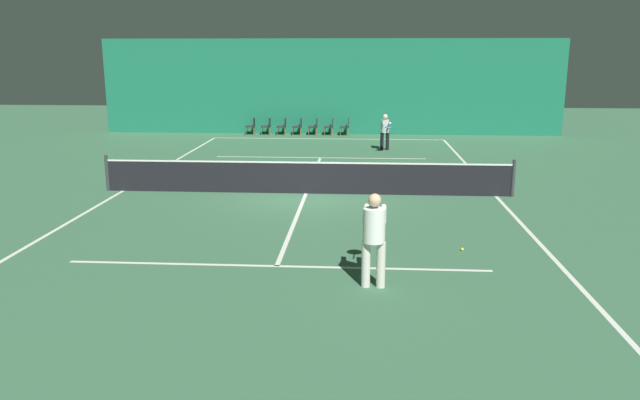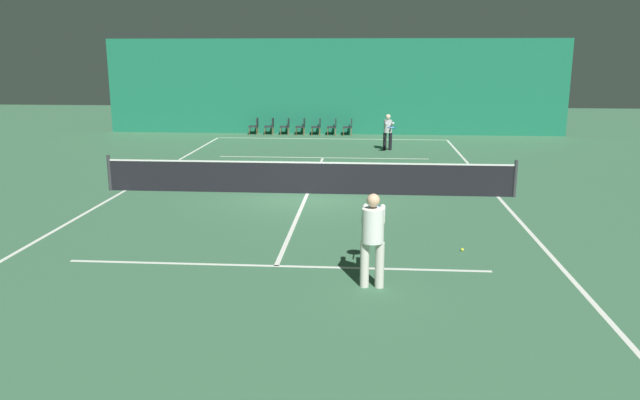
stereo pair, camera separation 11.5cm
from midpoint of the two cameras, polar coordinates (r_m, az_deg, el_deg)
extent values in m
plane|color=#386647|center=(18.31, -0.97, 0.60)|extent=(60.00, 60.00, 0.00)
cube|color=#196B4C|center=(31.62, 1.34, 10.29)|extent=(23.00, 0.12, 4.71)
cube|color=silver|center=(30.00, 1.13, 5.61)|extent=(11.00, 0.10, 0.00)
cube|color=silver|center=(24.57, 0.40, 3.89)|extent=(8.25, 0.10, 0.00)
cube|color=silver|center=(12.19, -3.76, -6.03)|extent=(8.25, 0.10, 0.00)
cube|color=silver|center=(19.59, -17.21, 0.85)|extent=(0.10, 23.80, 0.00)
cube|color=silver|center=(18.63, 16.12, 0.30)|extent=(0.10, 23.80, 0.00)
cube|color=silver|center=(18.31, -0.97, 0.60)|extent=(0.10, 12.80, 0.00)
cube|color=black|center=(18.21, -0.98, 2.06)|extent=(11.90, 0.02, 0.95)
cube|color=white|center=(18.12, -0.98, 3.45)|extent=(11.90, 0.02, 0.05)
cylinder|color=#333338|center=(19.65, -18.54, 2.38)|extent=(0.10, 0.10, 1.07)
cylinder|color=#333338|center=(18.62, 17.58, 1.87)|extent=(0.10, 0.10, 1.07)
cylinder|color=beige|center=(11.03, 4.40, -5.89)|extent=(0.16, 0.16, 0.83)
cylinder|color=beige|center=(11.03, 5.77, -5.92)|extent=(0.16, 0.16, 0.83)
cylinder|color=white|center=(10.82, 5.16, -2.34)|extent=(0.40, 0.40, 0.60)
sphere|color=#DBAD89|center=(10.70, 5.21, -0.02)|extent=(0.23, 0.23, 0.23)
cylinder|color=white|center=(11.05, 4.41, -1.25)|extent=(0.12, 0.57, 0.24)
cylinder|color=white|center=(11.04, 6.02, -1.30)|extent=(0.12, 0.57, 0.24)
cylinder|color=black|center=(11.47, 5.26, -1.09)|extent=(0.04, 0.31, 0.03)
torus|color=#1951B2|center=(11.77, 5.30, -0.73)|extent=(0.34, 0.34, 0.03)
cylinder|color=silver|center=(11.77, 5.30, -0.73)|extent=(0.29, 0.29, 0.00)
cylinder|color=black|center=(26.66, 6.57, 5.35)|extent=(0.16, 0.16, 0.74)
cylinder|color=black|center=(26.62, 6.06, 5.36)|extent=(0.16, 0.16, 0.74)
cylinder|color=#B7B7BC|center=(26.56, 6.35, 6.72)|extent=(0.39, 0.39, 0.54)
sphere|color=beige|center=(26.51, 6.37, 7.58)|extent=(0.21, 0.21, 0.21)
cylinder|color=#B7B7BC|center=(26.33, 6.74, 6.92)|extent=(0.15, 0.52, 0.22)
cylinder|color=#B7B7BC|center=(26.28, 6.14, 6.93)|extent=(0.15, 0.52, 0.22)
cylinder|color=black|center=(25.92, 6.58, 6.68)|extent=(0.07, 0.31, 0.03)
torus|color=#1951B2|center=(25.63, 6.69, 6.60)|extent=(0.37, 0.37, 0.03)
cylinder|color=silver|center=(25.63, 6.69, 6.60)|extent=(0.31, 0.31, 0.00)
cylinder|color=brown|center=(31.94, -6.27, 6.36)|extent=(0.03, 0.03, 0.39)
cylinder|color=brown|center=(31.57, -6.39, 6.28)|extent=(0.03, 0.03, 0.39)
cylinder|color=brown|center=(31.87, -5.59, 6.36)|extent=(0.03, 0.03, 0.39)
cylinder|color=brown|center=(31.50, -5.71, 6.28)|extent=(0.03, 0.03, 0.39)
cube|color=#232328|center=(31.70, -6.00, 6.71)|extent=(0.44, 0.44, 0.05)
cube|color=#232328|center=(31.64, -5.65, 7.12)|extent=(0.04, 0.44, 0.40)
cylinder|color=brown|center=(31.81, -4.86, 6.36)|extent=(0.03, 0.03, 0.39)
cylinder|color=brown|center=(31.43, -4.97, 6.28)|extent=(0.03, 0.03, 0.39)
cylinder|color=brown|center=(31.75, -4.18, 6.36)|extent=(0.03, 0.03, 0.39)
cylinder|color=brown|center=(31.38, -4.28, 6.28)|extent=(0.03, 0.03, 0.39)
cube|color=#232328|center=(31.57, -4.58, 6.72)|extent=(0.44, 0.44, 0.05)
cube|color=#232328|center=(31.51, -4.23, 7.12)|extent=(0.04, 0.44, 0.40)
cylinder|color=brown|center=(31.69, -3.44, 6.36)|extent=(0.03, 0.03, 0.39)
cylinder|color=brown|center=(31.32, -3.54, 6.28)|extent=(0.03, 0.03, 0.39)
cylinder|color=brown|center=(31.64, -2.76, 6.36)|extent=(0.03, 0.03, 0.39)
cylinder|color=brown|center=(31.27, -2.84, 6.27)|extent=(0.03, 0.03, 0.39)
cube|color=#232328|center=(31.45, -3.15, 6.72)|extent=(0.44, 0.44, 0.05)
cube|color=#232328|center=(31.40, -2.79, 7.12)|extent=(0.04, 0.44, 0.40)
cylinder|color=brown|center=(31.60, -2.02, 6.36)|extent=(0.03, 0.03, 0.39)
cylinder|color=brown|center=(31.22, -2.10, 6.27)|extent=(0.03, 0.03, 0.39)
cylinder|color=brown|center=(31.56, -1.33, 6.35)|extent=(0.03, 0.03, 0.39)
cylinder|color=brown|center=(31.18, -1.40, 6.27)|extent=(0.03, 0.03, 0.39)
cube|color=#232328|center=(31.36, -1.71, 6.71)|extent=(0.44, 0.44, 0.05)
cube|color=#232328|center=(31.32, -1.35, 7.12)|extent=(0.04, 0.44, 0.40)
cylinder|color=brown|center=(31.52, -0.59, 6.35)|extent=(0.03, 0.03, 0.39)
cylinder|color=brown|center=(31.14, -0.65, 6.26)|extent=(0.03, 0.03, 0.39)
cylinder|color=brown|center=(31.49, 0.11, 6.34)|extent=(0.03, 0.03, 0.39)
cylinder|color=brown|center=(31.11, 0.06, 6.25)|extent=(0.03, 0.03, 0.39)
cube|color=#232328|center=(31.29, -0.27, 6.70)|extent=(0.44, 0.44, 0.05)
cube|color=#232328|center=(31.25, 0.10, 7.11)|extent=(0.04, 0.44, 0.40)
cylinder|color=brown|center=(31.46, 0.85, 6.33)|extent=(0.03, 0.03, 0.39)
cylinder|color=brown|center=(31.08, 0.81, 6.25)|extent=(0.03, 0.03, 0.39)
cylinder|color=brown|center=(31.44, 1.55, 6.32)|extent=(0.03, 0.03, 0.39)
cylinder|color=brown|center=(31.06, 1.51, 6.24)|extent=(0.03, 0.03, 0.39)
cube|color=#232328|center=(31.24, 1.18, 6.69)|extent=(0.44, 0.44, 0.05)
cube|color=#232328|center=(31.20, 1.56, 7.09)|extent=(0.04, 0.44, 0.40)
cylinder|color=brown|center=(31.42, 2.30, 6.31)|extent=(0.03, 0.03, 0.39)
cylinder|color=brown|center=(31.05, 2.27, 6.23)|extent=(0.03, 0.03, 0.39)
cylinder|color=brown|center=(31.41, 2.99, 6.30)|extent=(0.03, 0.03, 0.39)
cylinder|color=brown|center=(31.04, 2.98, 6.22)|extent=(0.03, 0.03, 0.39)
cube|color=#232328|center=(31.20, 2.64, 6.67)|extent=(0.44, 0.44, 0.05)
cube|color=#232328|center=(31.17, 3.01, 7.07)|extent=(0.04, 0.44, 0.40)
sphere|color=#D1DB33|center=(13.38, 13.12, -4.44)|extent=(0.07, 0.07, 0.07)
camera|label=1|loc=(0.06, -89.75, 0.06)|focal=35.00mm
camera|label=2|loc=(0.06, 90.25, -0.06)|focal=35.00mm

